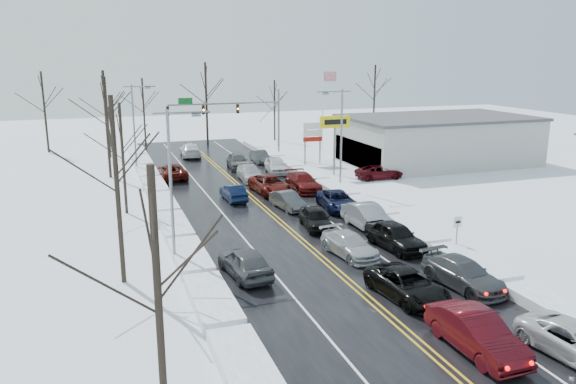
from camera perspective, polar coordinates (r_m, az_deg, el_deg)
name	(u,v)px	position (r m, az deg, el deg)	size (l,w,h in m)	color
ground	(288,229)	(39.59, 0.04, -3.79)	(160.00, 160.00, 0.00)	white
road_surface	(279,221)	(41.40, -0.87, -2.99)	(14.00, 84.00, 0.01)	black
snow_bank_left	(176,232)	(39.79, -11.35, -3.97)	(1.94, 72.00, 0.58)	white
snow_bank_right	(372,212)	(44.27, 8.52, -2.03)	(1.94, 72.00, 0.58)	white
traffic_signal_mast	(237,112)	(65.90, -5.18, 8.09)	(13.28, 0.39, 8.00)	slate
tires_plus_sign	(335,126)	(56.92, 4.78, 6.71)	(3.20, 0.34, 6.00)	slate
used_vehicles_sign	(313,135)	(62.63, 2.52, 5.85)	(2.20, 0.22, 4.65)	slate
speed_limit_sign	(457,228)	(35.98, 16.82, -3.49)	(0.55, 0.09, 2.35)	slate
flagpole	(324,104)	(71.45, 3.68, 8.92)	(1.87, 1.20, 10.00)	silver
dealership_building	(437,140)	(65.48, 14.91, 5.16)	(20.40, 12.40, 5.30)	#A4A39F
streetlight_ne	(339,131)	(50.56, 5.24, 6.18)	(3.20, 0.25, 9.00)	slate
streetlight_sw	(174,175)	(32.60, -11.51, 1.75)	(3.20, 0.25, 9.00)	slate
streetlight_nw	(136,121)	(60.16, -15.22, 6.97)	(3.20, 0.25, 9.00)	slate
tree_left_a	(156,257)	(16.70, -13.29, -6.43)	(3.60, 3.60, 9.00)	#2D231C
tree_left_b	(115,154)	(30.08, -17.20, 3.66)	(4.00, 4.00, 10.00)	#2D231C
tree_left_c	(121,137)	(44.10, -16.56, 5.38)	(3.40, 3.40, 8.50)	#2D231C
tree_left_d	(105,104)	(57.85, -18.09, 8.54)	(4.20, 4.20, 10.50)	#2D231C
tree_left_e	(106,101)	(69.87, -17.98, 8.76)	(3.80, 3.80, 9.50)	#2D231C
tree_far_a	(43,96)	(76.02, -23.61, 8.91)	(4.00, 4.00, 10.00)	#2D231C
tree_far_b	(143,99)	(77.12, -14.51, 9.14)	(3.60, 3.60, 9.00)	#2D231C
tree_far_c	(206,88)	(76.14, -8.34, 10.43)	(4.40, 4.40, 11.00)	#2D231C
tree_far_d	(275,98)	(80.19, -1.38, 9.48)	(3.40, 3.40, 8.50)	#2D231C
tree_far_e	(375,86)	(86.76, 8.80, 10.58)	(4.20, 4.20, 10.50)	#2D231C
queued_car_1	(475,351)	(25.38, 18.46, -15.08)	(1.75, 5.03, 1.66)	#490910
queued_car_2	(407,298)	(29.47, 11.96, -10.46)	(2.36, 5.11, 1.42)	black
queued_car_3	(349,255)	(34.76, 6.25, -6.41)	(1.92, 4.72, 1.37)	#A5A9AD
queued_car_4	(316,228)	(39.84, 2.82, -3.69)	(1.74, 4.33, 1.48)	black
queued_car_5	(288,209)	(44.67, 0.01, -1.73)	(1.44, 4.14, 1.36)	#3E3F42
queued_car_6	(270,193)	(49.73, -1.79, -0.13)	(2.61, 5.65, 1.57)	#4F0E0A
queued_car_7	(250,180)	(54.98, -3.88, 1.20)	(2.04, 5.01, 1.45)	#A0A3A8
queued_car_8	(238,169)	(60.68, -5.13, 2.37)	(1.99, 4.93, 1.68)	#45484B
queued_car_10	(576,358)	(26.44, 27.20, -14.73)	(2.30, 4.98, 1.38)	silver
queued_car_11	(462,287)	(31.49, 17.27, -9.18)	(2.09, 5.15, 1.49)	#3D3F42
queued_car_12	(395,248)	(36.40, 10.79, -5.64)	(1.98, 4.92, 1.68)	black
queued_car_13	(367,229)	(40.10, 8.07, -3.70)	(1.81, 5.20, 1.71)	gray
queued_car_14	(337,209)	(44.78, 5.04, -1.75)	(2.38, 5.16, 1.44)	black
queued_car_15	(303,190)	(50.81, 1.53, 0.17)	(2.17, 5.34, 1.55)	#4F0B0A
queued_car_16	(276,173)	(58.27, -1.21, 1.95)	(1.95, 4.85, 1.65)	silver
queued_car_17	(260,163)	(63.98, -2.87, 3.00)	(1.47, 4.21, 1.39)	#3D4042
oncoming_car_0	(233,200)	(47.53, -5.56, -0.84)	(1.44, 4.12, 1.36)	#0B1532
oncoming_car_1	(173,178)	(56.84, -11.63, 1.36)	(2.49, 5.40, 1.50)	#4E100A
oncoming_car_2	(191,157)	(68.63, -9.87, 3.55)	(2.26, 5.56, 1.61)	silver
oncoming_car_3	(245,276)	(31.62, -4.38, -8.46)	(1.92, 4.77, 1.63)	#44474A
parked_car_0	(379,179)	(56.31, 9.25, 1.35)	(2.20, 4.77, 1.33)	#47090E
parked_car_1	(394,172)	(60.02, 10.75, 2.06)	(2.10, 5.17, 1.50)	#3E4244
parked_car_2	(352,162)	(64.70, 6.48, 3.05)	(1.62, 4.02, 1.37)	black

